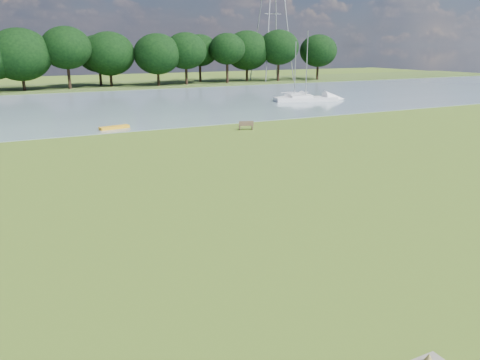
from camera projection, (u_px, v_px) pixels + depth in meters
name	position (u px, v px, depth m)	size (l,w,h in m)	color
ground	(183.00, 214.00, 21.40)	(220.00, 220.00, 0.00)	olive
river	(65.00, 108.00, 57.46)	(220.00, 40.00, 0.10)	gray
far_bank	(44.00, 89.00, 83.22)	(220.00, 20.00, 0.40)	#4C6626
riverbank_bench	(246.00, 125.00, 42.55)	(1.41, 0.77, 0.83)	brown
kayak	(114.00, 127.00, 42.86)	(2.77, 0.65, 0.28)	gold
tree_line	(11.00, 51.00, 76.03)	(132.01, 9.02, 10.91)	black
sailboat_4	(305.00, 97.00, 64.25)	(8.88, 4.56, 9.25)	white
sailboat_5	(294.00, 96.00, 66.67)	(6.27, 4.01, 7.92)	white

